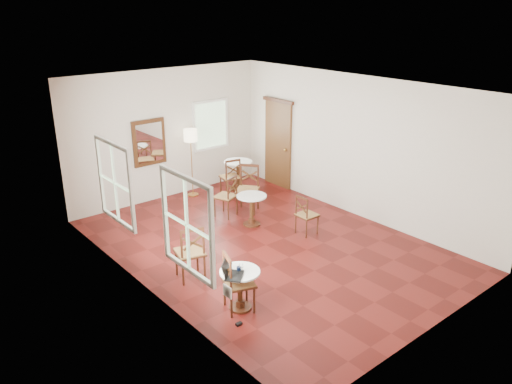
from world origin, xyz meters
TOP-DOWN VIEW (x-y plane):
  - ground at (0.00, 0.00)m, footprint 7.00×7.00m
  - room_shell at (-0.06, 0.27)m, footprint 5.02×7.02m
  - cafe_table_near at (-1.70, -1.36)m, footprint 0.61×0.61m
  - cafe_table_mid at (0.39, 0.91)m, footprint 0.62×0.62m
  - cafe_table_back at (1.48, 2.75)m, footprint 0.69×0.69m
  - chair_near_a at (-1.78, -0.13)m, footprint 0.55×0.55m
  - chair_near_b at (-1.74, -1.36)m, footprint 0.55×0.55m
  - chair_mid_a at (0.28, 1.62)m, footprint 0.55×0.55m
  - chair_mid_b at (0.95, -0.12)m, footprint 0.39×0.39m
  - chair_back_a at (1.10, 2.56)m, footprint 0.52×0.52m
  - chair_back_b at (0.81, 1.55)m, footprint 0.67×0.67m
  - floor_lamp at (0.40, 3.15)m, footprint 0.31×0.31m
  - laptop at (-1.89, -1.39)m, footprint 0.43×0.43m
  - mouse at (-1.78, -1.42)m, footprint 0.10×0.08m
  - navy_mug at (-1.71, -1.36)m, footprint 0.10×0.07m
  - water_glass at (-1.68, -1.37)m, footprint 0.07×0.07m
  - power_adapter at (-1.98, -1.68)m, footprint 0.09×0.06m

SIDE VIEW (x-z plane):
  - ground at x=0.00m, z-range 0.00..0.00m
  - power_adapter at x=-1.98m, z-range 0.00..0.04m
  - cafe_table_near at x=-1.70m, z-range 0.08..0.72m
  - cafe_table_mid at x=0.39m, z-range 0.08..0.73m
  - chair_mid_b at x=0.95m, z-range 0.00..0.82m
  - cafe_table_back at x=1.48m, z-range 0.09..0.82m
  - chair_mid_a at x=0.28m, z-range 0.00..0.91m
  - chair_back_a at x=1.10m, z-range 0.00..0.93m
  - chair_near_b at x=-1.74m, z-range 0.00..0.94m
  - chair_near_a at x=-1.78m, z-range 0.00..0.98m
  - chair_back_b at x=0.81m, z-range 0.00..1.03m
  - mouse at x=-1.78m, z-range 0.64..0.67m
  - navy_mug at x=-1.71m, z-range 0.64..0.72m
  - water_glass at x=-1.68m, z-range 0.64..0.76m
  - laptop at x=-1.89m, z-range 0.58..0.82m
  - floor_lamp at x=0.40m, z-range 0.56..2.18m
  - room_shell at x=-0.06m, z-range 0.38..3.39m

